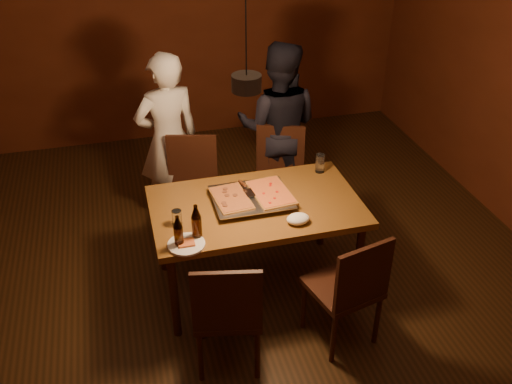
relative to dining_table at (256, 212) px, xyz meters
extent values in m
plane|color=#3A210F|center=(-0.11, -0.20, -0.68)|extent=(6.00, 6.00, 0.00)
plane|color=maroon|center=(-0.11, 2.80, 0.72)|extent=(5.00, 0.00, 5.00)
cube|color=brown|center=(0.00, 0.00, 0.05)|extent=(1.50, 0.90, 0.05)
cylinder|color=#38190F|center=(-0.67, -0.37, -0.33)|extent=(0.06, 0.06, 0.70)
cylinder|color=#38190F|center=(0.67, -0.37, -0.33)|extent=(0.06, 0.06, 0.70)
cylinder|color=#38190F|center=(-0.67, 0.37, -0.33)|extent=(0.06, 0.06, 0.70)
cylinder|color=#38190F|center=(0.67, 0.37, -0.33)|extent=(0.06, 0.06, 0.70)
cube|color=#38190F|center=(-0.36, 0.73, -0.25)|extent=(0.51, 0.51, 0.04)
cube|color=#38190F|center=(-0.32, 0.92, -0.01)|extent=(0.41, 0.14, 0.45)
cube|color=#38190F|center=(0.39, 0.73, -0.25)|extent=(0.55, 0.55, 0.04)
cube|color=#38190F|center=(0.46, 0.91, -0.01)|extent=(0.40, 0.18, 0.45)
cube|color=#38190F|center=(-0.36, -0.67, -0.25)|extent=(0.50, 0.50, 0.04)
cube|color=#38190F|center=(-0.40, -0.85, -0.01)|extent=(0.42, 0.12, 0.45)
cube|color=#38190F|center=(0.42, -0.66, -0.25)|extent=(0.51, 0.51, 0.04)
cube|color=#38190F|center=(0.47, -0.85, -0.01)|extent=(0.42, 0.13, 0.45)
cube|color=silver|center=(-0.03, 0.03, 0.10)|extent=(0.56, 0.46, 0.05)
cube|color=maroon|center=(-0.17, 0.03, 0.13)|extent=(0.27, 0.39, 0.02)
cube|color=gold|center=(0.12, 0.04, 0.13)|extent=(0.30, 0.43, 0.02)
cylinder|color=black|center=(-0.60, -0.35, 0.15)|extent=(0.06, 0.06, 0.15)
cone|color=black|center=(-0.60, -0.35, 0.26)|extent=(0.06, 0.06, 0.08)
cylinder|color=black|center=(-0.47, -0.29, 0.15)|extent=(0.07, 0.07, 0.16)
cone|color=black|center=(-0.47, -0.29, 0.28)|extent=(0.07, 0.07, 0.09)
cylinder|color=silver|center=(-0.58, -0.11, 0.13)|extent=(0.07, 0.07, 0.11)
cylinder|color=silver|center=(0.60, 0.32, 0.15)|extent=(0.07, 0.07, 0.15)
cylinder|color=white|center=(-0.56, -0.36, 0.08)|extent=(0.24, 0.24, 0.02)
cube|color=gold|center=(-0.56, -0.36, 0.10)|extent=(0.11, 0.09, 0.01)
ellipsoid|color=white|center=(0.22, -0.30, 0.11)|extent=(0.16, 0.12, 0.07)
imported|color=white|center=(-0.48, 1.13, 0.10)|extent=(0.64, 0.49, 1.55)
imported|color=black|center=(0.50, 1.11, 0.10)|extent=(0.93, 0.84, 1.56)
cylinder|color=black|center=(-0.11, -0.20, 1.07)|extent=(0.18, 0.18, 0.10)
camera|label=1|loc=(-0.87, -3.30, 2.32)|focal=40.00mm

